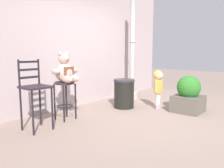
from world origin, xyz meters
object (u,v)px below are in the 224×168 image
(teddy_bear, at_px, (65,71))
(lamppost, at_px, (132,61))
(trash_bin, at_px, (124,93))
(child_walking, at_px, (158,81))
(planter_with_shrub, at_px, (188,95))
(bar_chair_empty, at_px, (35,90))
(bar_stool_with_teddy, at_px, (65,93))

(teddy_bear, height_order, lamppost, lamppost)
(trash_bin, height_order, lamppost, lamppost)
(child_walking, height_order, trash_bin, child_walking)
(lamppost, xyz_separation_m, planter_with_shrub, (-0.41, -1.75, -0.68))
(teddy_bear, distance_m, trash_bin, 1.59)
(teddy_bear, height_order, bar_chair_empty, teddy_bear)
(teddy_bear, distance_m, child_walking, 2.10)
(teddy_bear, xyz_separation_m, child_walking, (1.86, -0.92, -0.29))
(lamppost, height_order, planter_with_shrub, lamppost)
(teddy_bear, height_order, planter_with_shrub, teddy_bear)
(child_walking, bearing_deg, planter_with_shrub, 105.07)
(bar_chair_empty, bearing_deg, planter_with_shrub, -28.55)
(child_walking, distance_m, bar_chair_empty, 2.68)
(child_walking, distance_m, trash_bin, 0.83)
(child_walking, distance_m, planter_with_shrub, 0.70)
(trash_bin, bearing_deg, bar_stool_with_teddy, 168.39)
(trash_bin, bearing_deg, child_walking, -58.29)
(bar_stool_with_teddy, relative_size, teddy_bear, 1.29)
(child_walking, bearing_deg, lamppost, -118.20)
(lamppost, relative_size, bar_chair_empty, 2.30)
(bar_stool_with_teddy, distance_m, lamppost, 2.51)
(teddy_bear, distance_m, bar_chair_empty, 0.73)
(teddy_bear, xyz_separation_m, lamppost, (2.44, 0.21, 0.12))
(bar_stool_with_teddy, relative_size, planter_with_shrub, 0.92)
(teddy_bear, height_order, trash_bin, teddy_bear)
(child_walking, relative_size, bar_chair_empty, 0.75)
(bar_stool_with_teddy, xyz_separation_m, lamppost, (2.44, 0.18, 0.53))
(bar_stool_with_teddy, bearing_deg, child_walking, -27.15)
(child_walking, relative_size, trash_bin, 1.32)
(teddy_bear, bearing_deg, child_walking, -26.45)
(trash_bin, distance_m, bar_chair_empty, 2.17)
(child_walking, height_order, planter_with_shrub, child_walking)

